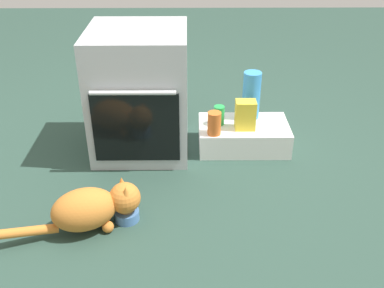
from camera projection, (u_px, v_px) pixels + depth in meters
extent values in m
plane|color=#284238|center=(155.00, 178.00, 2.51)|extent=(8.00, 8.00, 0.00)
cube|color=#B7BABF|center=(140.00, 92.00, 2.63)|extent=(0.56, 0.56, 0.74)
cube|color=black|center=(136.00, 128.00, 2.43)|extent=(0.48, 0.01, 0.41)
cylinder|color=silver|center=(133.00, 93.00, 2.29)|extent=(0.45, 0.02, 0.02)
cube|color=white|center=(243.00, 135.00, 2.78)|extent=(0.55, 0.34, 0.16)
cylinder|color=#4C7AB7|center=(127.00, 215.00, 2.19)|extent=(0.12, 0.12, 0.05)
sphere|color=brown|center=(126.00, 212.00, 2.18)|extent=(0.07, 0.07, 0.07)
ellipsoid|color=#C6752D|center=(84.00, 209.00, 2.08)|extent=(0.36, 0.30, 0.20)
sphere|color=#C6752D|center=(125.00, 198.00, 2.13)|extent=(0.15, 0.15, 0.15)
cone|color=#C6752D|center=(122.00, 183.00, 2.14)|extent=(0.05, 0.05, 0.07)
cone|color=#C6752D|center=(126.00, 193.00, 2.07)|extent=(0.05, 0.05, 0.07)
cylinder|color=#C6752D|center=(29.00, 231.00, 2.03)|extent=(0.26, 0.13, 0.09)
sphere|color=#C6752D|center=(103.00, 213.00, 2.20)|extent=(0.06, 0.06, 0.06)
sphere|color=#C6752D|center=(108.00, 227.00, 2.11)|extent=(0.06, 0.06, 0.06)
cube|color=yellow|center=(245.00, 115.00, 2.65)|extent=(0.12, 0.09, 0.18)
cylinder|color=#388CD1|center=(251.00, 95.00, 2.75)|extent=(0.11, 0.11, 0.30)
cylinder|color=#D16023|center=(214.00, 123.00, 2.60)|extent=(0.08, 0.08, 0.14)
cylinder|color=green|center=(219.00, 115.00, 2.71)|extent=(0.07, 0.07, 0.12)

